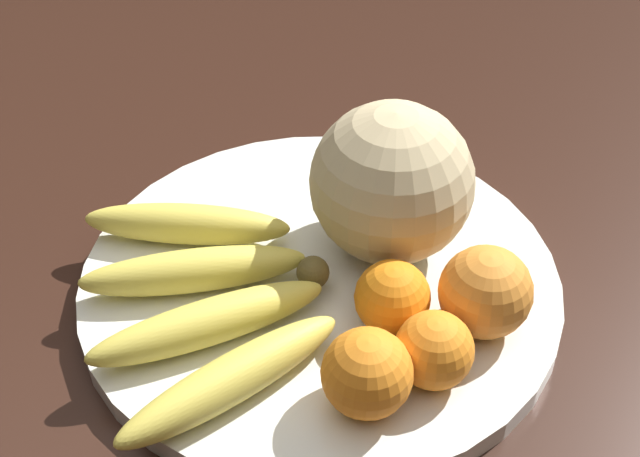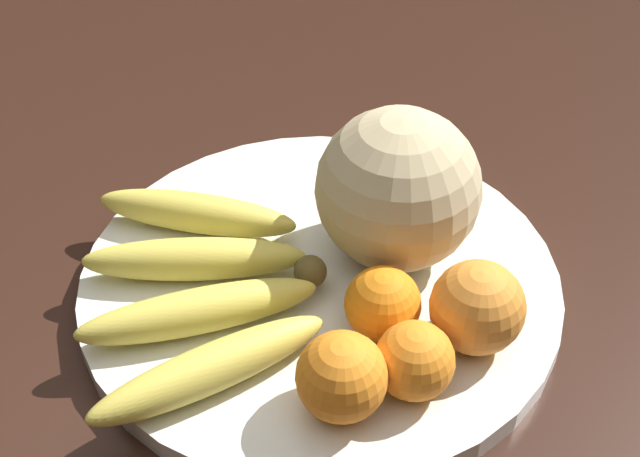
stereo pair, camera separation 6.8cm
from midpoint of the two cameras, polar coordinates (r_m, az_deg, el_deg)
kitchen_table at (r=0.79m, az=5.47°, el=-8.32°), size 1.34×1.20×0.74m
fruit_bowl at (r=0.72m, az=2.71°, el=-3.61°), size 0.38×0.38×0.02m
melon at (r=0.70m, az=7.81°, el=2.40°), size 0.13×0.13×0.13m
banana_bunch at (r=0.68m, az=-4.77°, el=-3.78°), size 0.25×0.22×0.03m
orange_front_left at (r=0.60m, az=4.51°, el=-9.59°), size 0.06×0.06×0.06m
orange_front_right at (r=0.62m, az=9.22°, el=-8.51°), size 0.06×0.06×0.06m
orange_mid_center at (r=0.65m, az=12.99°, el=-5.09°), size 0.07×0.07×0.07m
orange_back_left at (r=0.65m, az=7.01°, el=-4.96°), size 0.06×0.06×0.06m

